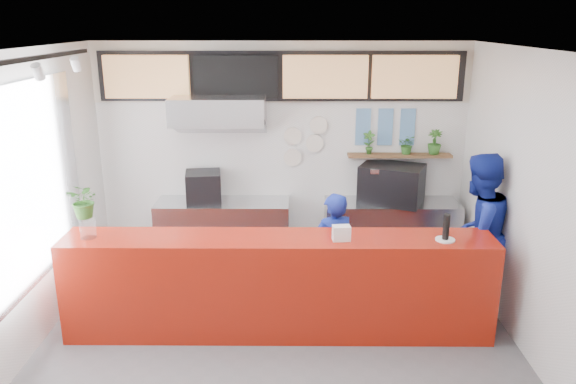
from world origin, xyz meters
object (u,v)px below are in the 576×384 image
at_px(service_counter, 278,285).
at_px(panini_oven, 204,187).
at_px(espresso_machine, 392,184).
at_px(pepper_mill, 446,227).
at_px(staff_right, 476,234).
at_px(staff_center, 333,252).

height_order(service_counter, panini_oven, panini_oven).
bearing_deg(panini_oven, espresso_machine, -8.31).
bearing_deg(panini_oven, pepper_mill, -42.44).
bearing_deg(panini_oven, service_counter, -68.09).
bearing_deg(staff_right, staff_center, -30.20).
xyz_separation_m(staff_right, pepper_mill, (-0.52, -0.61, 0.31)).
height_order(panini_oven, pepper_mill, pepper_mill).
distance_m(service_counter, pepper_mill, 1.85).
relative_size(espresso_machine, pepper_mill, 3.01).
height_order(service_counter, espresso_machine, espresso_machine).
bearing_deg(staff_center, espresso_machine, -143.72).
distance_m(panini_oven, staff_center, 2.13).
xyz_separation_m(panini_oven, staff_center, (1.66, -1.27, -0.40)).
bearing_deg(staff_right, espresso_machine, -89.59).
distance_m(espresso_machine, pepper_mill, 1.89).
relative_size(panini_oven, pepper_mill, 1.73).
relative_size(service_counter, staff_right, 2.41).
bearing_deg(staff_right, service_counter, -16.89).
height_order(service_counter, staff_right, staff_right).
relative_size(service_counter, pepper_mill, 16.94).
xyz_separation_m(staff_center, pepper_mill, (1.10, -0.60, 0.54)).
bearing_deg(espresso_machine, staff_right, -36.05).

